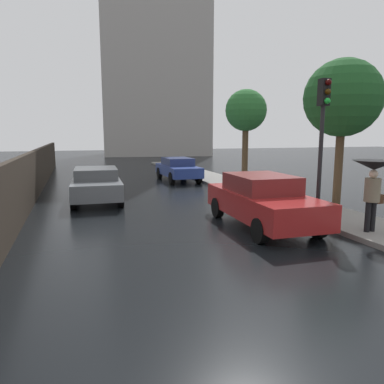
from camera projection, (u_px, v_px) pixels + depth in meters
name	position (u px, v px, depth m)	size (l,w,h in m)	color
car_grey_near_kerb	(96.00, 184.00, 14.56)	(2.06, 4.62, 1.35)	slate
car_red_mid_road	(262.00, 200.00, 10.54)	(1.98, 4.56, 1.50)	maroon
car_blue_far_ahead	(178.00, 169.00, 20.91)	(1.77, 4.30, 1.32)	navy
pedestrian_with_umbrella_near	(374.00, 175.00, 9.31)	(1.08, 1.08, 1.87)	black
traffic_light	(323.00, 123.00, 10.32)	(0.26, 0.39, 4.07)	black
street_tree_near	(343.00, 99.00, 13.18)	(2.80, 2.80, 5.37)	#4C3823
street_tree_mid	(246.00, 111.00, 20.59)	(2.35, 2.35, 5.18)	#4C3823
distant_tower	(154.00, 13.00, 45.10)	(14.04, 11.23, 41.40)	#9E9993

